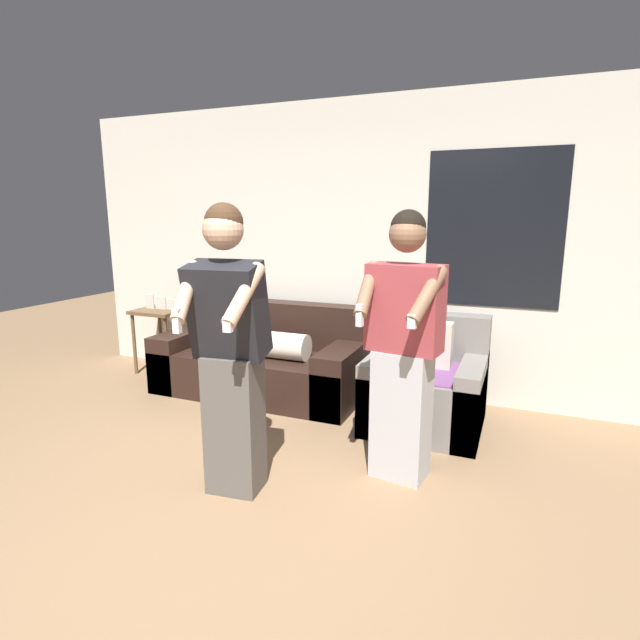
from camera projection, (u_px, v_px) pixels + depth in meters
The scene contains 7 objects.
ground_plane at pixel (183, 568), 2.41m from camera, with size 14.00×14.00×0.00m, color #846647.
wall_back at pixel (365, 249), 4.65m from camera, with size 6.10×0.07×2.70m.
couch at pixel (262, 361), 4.77m from camera, with size 1.96×0.87×0.83m.
armchair at pixel (426, 387), 4.00m from camera, with size 0.89×0.87×0.87m.
side_table at pixel (162, 318), 5.34m from camera, with size 0.50×0.49×0.84m.
person_left at pixel (230, 351), 2.91m from camera, with size 0.48×0.53×1.74m.
person_right at pixel (403, 348), 3.09m from camera, with size 0.51×0.50×1.70m.
Camera 1 is at (1.42, -1.69, 1.67)m, focal length 28.00 mm.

